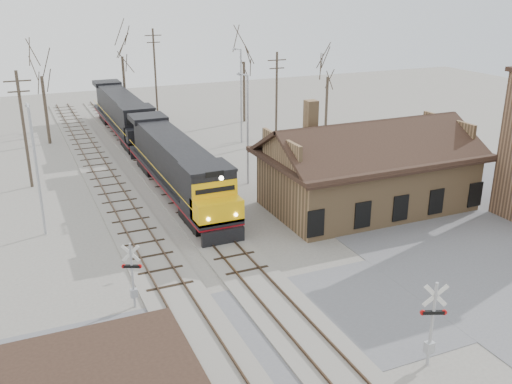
{
  "coord_description": "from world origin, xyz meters",
  "views": [
    {
      "loc": [
        -11.14,
        -20.65,
        15.39
      ],
      "look_at": [
        1.87,
        9.0,
        3.58
      ],
      "focal_mm": 40.0,
      "sensor_mm": 36.0,
      "label": 1
    }
  ],
  "objects": [
    {
      "name": "streetlight_c",
      "position": [
        10.43,
        32.39,
        5.28
      ],
      "size": [
        0.25,
        2.04,
        9.48
      ],
      "color": "#A5A8AD",
      "rests_on": "ground"
    },
    {
      "name": "road",
      "position": [
        0.0,
        0.0,
        0.01
      ],
      "size": [
        60.0,
        9.0,
        0.03
      ],
      "primitive_type": "cube",
      "color": "#5D5D62",
      "rests_on": "ground"
    },
    {
      "name": "tree_c",
      "position": [
        2.0,
        48.83,
        8.58
      ],
      "size": [
        4.92,
        4.92,
        12.05
      ],
      "color": "#382D23",
      "rests_on": "ground"
    },
    {
      "name": "ground",
      "position": [
        0.0,
        0.0,
        0.0
      ],
      "size": [
        140.0,
        140.0,
        0.0
      ],
      "primitive_type": "plane",
      "color": "gray",
      "rests_on": "ground"
    },
    {
      "name": "track_main",
      "position": [
        0.0,
        15.0,
        0.07
      ],
      "size": [
        3.4,
        90.0,
        0.24
      ],
      "color": "gray",
      "rests_on": "ground"
    },
    {
      "name": "crossbuck_near",
      "position": [
        3.83,
        -4.86,
        1.88
      ],
      "size": [
        1.09,
        0.5,
        4.01
      ],
      "rotation": [
        0.0,
        0.0,
        -0.39
      ],
      "color": "#A5A8AD",
      "rests_on": "ground"
    },
    {
      "name": "tree_b",
      "position": [
        -7.76,
        39.96,
        7.99
      ],
      "size": [
        4.58,
        4.58,
        11.22
      ],
      "color": "#382D23",
      "rests_on": "ground"
    },
    {
      "name": "parking_lot",
      "position": [
        18.0,
        4.0,
        0.02
      ],
      "size": [
        22.0,
        26.0,
        0.03
      ],
      "primitive_type": "cube",
      "color": "#5D5D62",
      "rests_on": "ground"
    },
    {
      "name": "utility_pole_a",
      "position": [
        -10.28,
        26.47,
        4.87
      ],
      "size": [
        2.0,
        0.24,
        9.3
      ],
      "color": "#382D23",
      "rests_on": "ground"
    },
    {
      "name": "locomotive_lead",
      "position": [
        0.0,
        19.39,
        2.37
      ],
      "size": [
        3.04,
        20.35,
        4.52
      ],
      "color": "black",
      "rests_on": "ground"
    },
    {
      "name": "tree_d",
      "position": [
        14.46,
        41.21,
        8.16
      ],
      "size": [
        4.67,
        4.67,
        11.45
      ],
      "color": "#382D23",
      "rests_on": "ground"
    },
    {
      "name": "streetlight_a",
      "position": [
        -10.07,
        16.28,
        4.75
      ],
      "size": [
        0.25,
        2.04,
        8.43
      ],
      "color": "#A5A8AD",
      "rests_on": "ground"
    },
    {
      "name": "crossbuck_far",
      "position": [
        -6.66,
        4.87,
        1.7
      ],
      "size": [
        0.95,
        0.49,
        3.55
      ],
      "rotation": [
        0.0,
        0.0,
        2.72
      ],
      "color": "#A5A8AD",
      "rests_on": "ground"
    },
    {
      "name": "track_siding",
      "position": [
        -4.5,
        15.0,
        0.07
      ],
      "size": [
        3.4,
        90.0,
        0.24
      ],
      "color": "gray",
      "rests_on": "ground"
    },
    {
      "name": "utility_pole_c",
      "position": [
        13.86,
        31.16,
        4.8
      ],
      "size": [
        2.0,
        0.24,
        9.15
      ],
      "color": "#382D23",
      "rests_on": "ground"
    },
    {
      "name": "depot",
      "position": [
        11.99,
        12.0,
        2.41
      ],
      "size": [
        15.2,
        9.31,
        7.9
      ],
      "color": "#9A774F",
      "rests_on": "ground"
    },
    {
      "name": "locomotive_trailing",
      "position": [
        0.0,
        40.02,
        2.37
      ],
      "size": [
        3.04,
        20.35,
        4.28
      ],
      "color": "black",
      "rests_on": "ground"
    },
    {
      "name": "tree_e",
      "position": [
        22.36,
        35.54,
        6.49
      ],
      "size": [
        3.72,
        3.72,
        9.12
      ],
      "color": "#382D23",
      "rests_on": "ground"
    },
    {
      "name": "utility_pole_b",
      "position": [
        5.57,
        47.62,
        5.52
      ],
      "size": [
        2.0,
        0.24,
        10.57
      ],
      "color": "#382D23",
      "rests_on": "ground"
    },
    {
      "name": "streetlight_b",
      "position": [
        6.04,
        20.3,
        4.97
      ],
      "size": [
        0.25,
        2.04,
        8.87
      ],
      "color": "#A5A8AD",
      "rests_on": "ground"
    }
  ]
}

